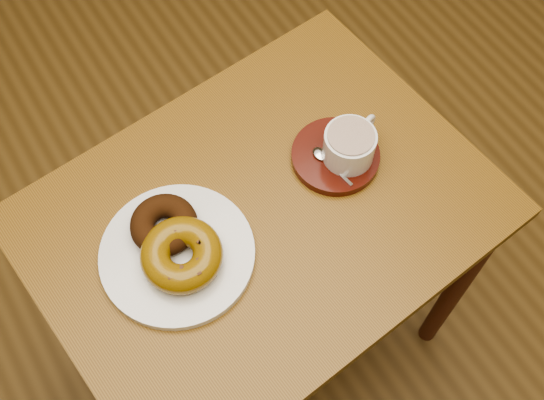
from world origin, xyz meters
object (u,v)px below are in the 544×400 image
cafe_table (262,240)px  coffee_cup (350,145)px  saucer (335,156)px  donut_plate (177,254)px

cafe_table → coffee_cup: coffee_cup is taller
saucer → cafe_table: bearing=-172.7°
saucer → coffee_cup: coffee_cup is taller
cafe_table → donut_plate: donut_plate is taller
cafe_table → coffee_cup: bearing=-3.0°
donut_plate → cafe_table: bearing=-0.9°
cafe_table → coffee_cup: (0.17, 0.01, 0.15)m
donut_plate → coffee_cup: size_ratio=2.18×
cafe_table → donut_plate: size_ratio=3.22×
donut_plate → coffee_cup: coffee_cup is taller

